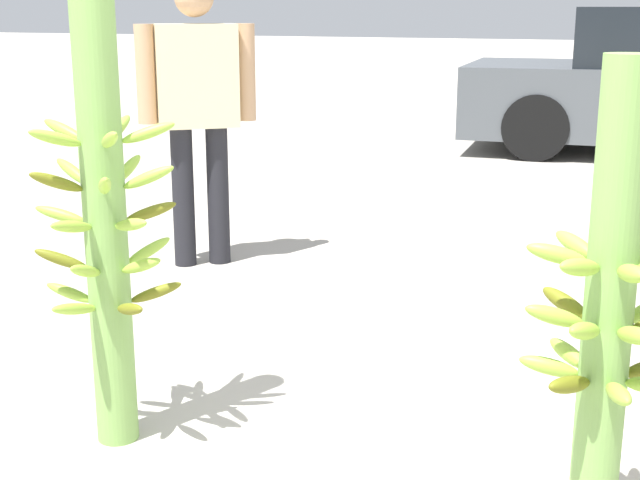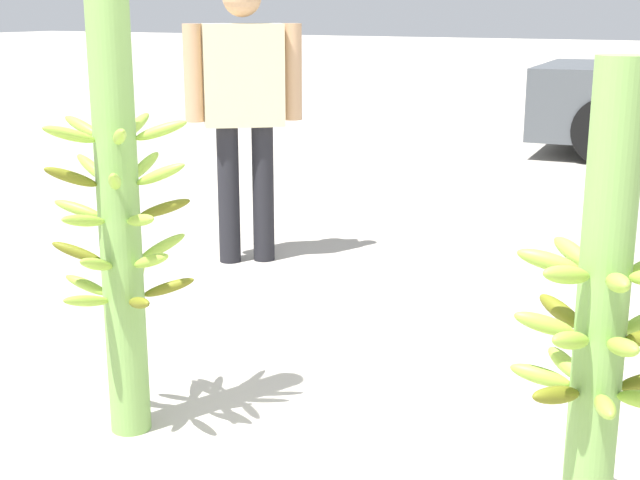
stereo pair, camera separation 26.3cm
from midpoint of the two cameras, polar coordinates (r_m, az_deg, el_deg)
banana_stalk_left at (r=2.99m, az=-16.08°, el=1.34°), size 0.48×0.49×1.56m
banana_stalk_center at (r=2.39m, az=14.99°, el=-4.77°), size 0.44×0.44×1.33m
vendor_person at (r=5.05m, az=-9.36°, el=8.87°), size 0.58×0.49×1.60m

